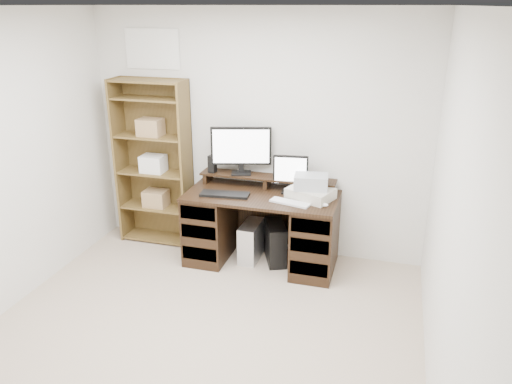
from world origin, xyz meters
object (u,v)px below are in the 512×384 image
at_px(monitor_small, 290,172).
at_px(bookshelf, 154,161).
at_px(tower_black, 275,242).
at_px(tower_silver, 251,241).
at_px(monitor_wide, 241,148).
at_px(printer, 311,193).
at_px(desk, 262,227).

bearing_deg(monitor_small, bookshelf, 169.80).
bearing_deg(monitor_small, tower_black, -156.56).
bearing_deg(tower_silver, monitor_wide, 132.22).
distance_m(monitor_wide, bookshelf, 1.01).
bearing_deg(printer, desk, -157.12).
bearing_deg(monitor_wide, printer, -30.87).
bearing_deg(tower_silver, desk, -16.82).
height_order(tower_silver, tower_black, tower_black).
relative_size(printer, tower_silver, 1.03).
bearing_deg(desk, tower_black, 26.16).
bearing_deg(bookshelf, monitor_small, -2.84).
relative_size(monitor_small, bookshelf, 0.21).
bearing_deg(bookshelf, monitor_wide, 0.63).
height_order(monitor_wide, tower_black, monitor_wide).
bearing_deg(desk, monitor_wide, 141.67).
distance_m(monitor_wide, printer, 0.86).
bearing_deg(tower_black, monitor_wide, 136.33).
distance_m(tower_silver, bookshelf, 1.36).
distance_m(monitor_small, tower_silver, 0.85).
bearing_deg(monitor_wide, bookshelf, 164.90).
relative_size(monitor_wide, bookshelf, 0.33).
bearing_deg(monitor_wide, monitor_small, -24.86).
distance_m(desk, tower_black, 0.23).
height_order(monitor_wide, tower_silver, monitor_wide).
relative_size(monitor_small, printer, 0.92).
relative_size(monitor_small, tower_black, 0.83).
relative_size(tower_black, bookshelf, 0.25).
bearing_deg(bookshelf, tower_silver, -8.57).
bearing_deg(printer, monitor_wide, -174.27).
xyz_separation_m(tower_silver, bookshelf, (-1.14, 0.17, 0.72)).
bearing_deg(tower_black, tower_silver, 162.66).
distance_m(monitor_small, printer, 0.30).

